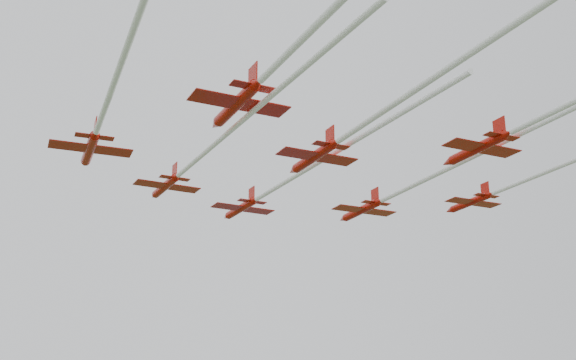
{
  "coord_description": "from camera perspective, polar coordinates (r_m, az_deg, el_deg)",
  "views": [
    {
      "loc": [
        -14.35,
        -85.99,
        25.4
      ],
      "look_at": [
        -5.94,
        1.26,
        54.16
      ],
      "focal_mm": 45.0,
      "sensor_mm": 36.0,
      "label": 1
    }
  ],
  "objects": [
    {
      "name": "jet_row2_left",
      "position": [
        82.75,
        -6.7,
        2.08
      ],
      "size": [
        22.97,
        52.23,
        2.53
      ],
      "rotation": [
        0.0,
        0.0,
        0.38
      ],
      "color": "#BB1106"
    },
    {
      "name": "jet_row2_right",
      "position": [
        92.82,
        11.11,
        0.2
      ],
      "size": [
        24.71,
        62.61,
        2.82
      ],
      "rotation": [
        0.0,
        0.0,
        0.34
      ],
      "color": "#BB1106"
    },
    {
      "name": "jet_row3_left",
      "position": [
        71.48,
        -14.58,
        4.64
      ],
      "size": [
        14.56,
        41.42,
        2.57
      ],
      "rotation": [
        0.0,
        0.0,
        0.28
      ],
      "color": "#BB1106"
    },
    {
      "name": "jet_row3_mid",
      "position": [
        76.2,
        5.71,
        4.24
      ],
      "size": [
        19.87,
        47.13,
        2.85
      ],
      "rotation": [
        0.0,
        0.0,
        0.35
      ],
      "color": "#BB1106"
    },
    {
      "name": "jet_row4_right",
      "position": [
        75.36,
        19.86,
        4.93
      ],
      "size": [
        19.38,
        46.46,
        2.7
      ],
      "rotation": [
        0.0,
        0.0,
        0.35
      ],
      "color": "#BB1106"
    },
    {
      "name": "jet_row4_left",
      "position": [
        59.66,
        1.04,
        11.0
      ],
      "size": [
        23.65,
        56.9,
        2.95
      ],
      "rotation": [
        0.0,
        0.0,
        0.35
      ],
      "color": "#BB1106"
    },
    {
      "name": "jet_row3_right",
      "position": [
        88.56,
        21.77,
        1.48
      ],
      "size": [
        24.17,
        63.28,
        2.36
      ],
      "rotation": [
        0.0,
        0.0,
        0.33
      ],
      "color": "#BB1106"
    },
    {
      "name": "jet_lead",
      "position": [
        96.76,
        -0.5,
        -0.32
      ],
      "size": [
        24.01,
        53.73,
        2.8
      ],
      "rotation": [
        0.0,
        0.0,
        0.38
      ],
      "color": "#BB1106"
    }
  ]
}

